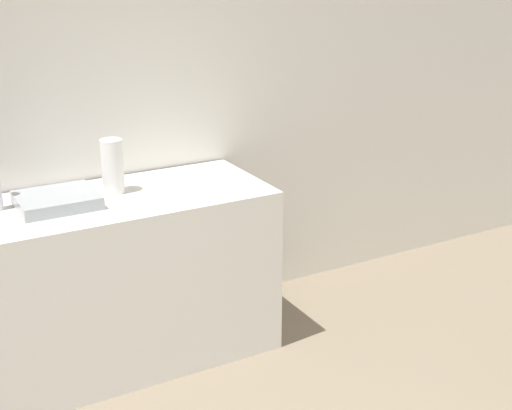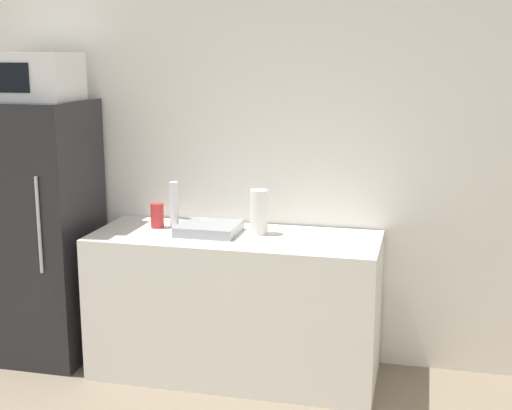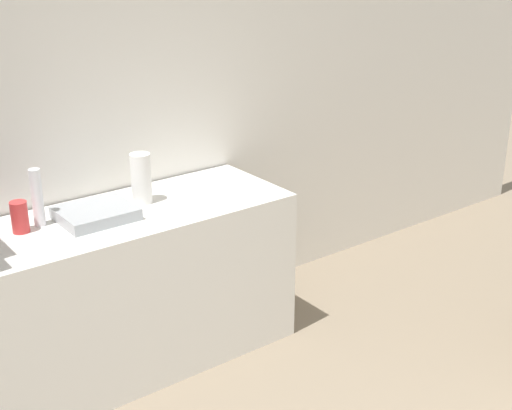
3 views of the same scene
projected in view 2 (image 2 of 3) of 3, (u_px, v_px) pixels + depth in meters
wall_back at (235, 158)px, 4.59m from camera, size 8.00×0.06×2.60m
refrigerator at (43, 231)px, 4.60m from camera, size 0.61×0.64×1.68m
microwave at (33, 77)px, 4.39m from camera, size 0.53×0.40×0.29m
counter at (235, 305)px, 4.39m from camera, size 1.75×0.67×0.89m
sink_basin at (209, 229)px, 4.34m from camera, size 0.36×0.32×0.06m
bottle_tall at (174, 205)px, 4.47m from camera, size 0.06×0.06×0.29m
bottle_short at (157, 215)px, 4.48m from camera, size 0.08×0.08×0.16m
paper_towel_roll at (259, 212)px, 4.31m from camera, size 0.11×0.11×0.27m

